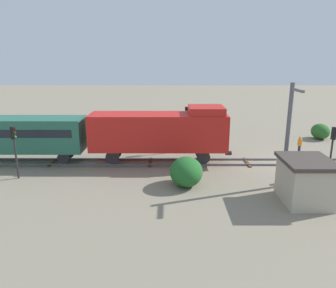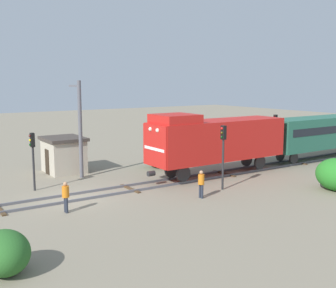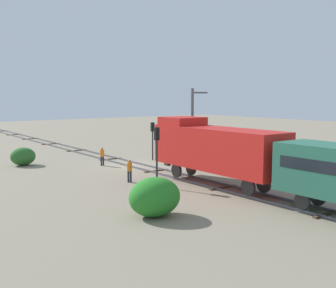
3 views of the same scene
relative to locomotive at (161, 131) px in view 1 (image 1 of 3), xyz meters
The scene contains 13 objects.
ground_plane 11.63m from the locomotive, 90.00° to the right, with size 146.49×146.49×0.00m, color gray.
railway_track 11.61m from the locomotive, 90.00° to the right, with size 2.40×97.66×0.16m.
locomotive is the anchor object (origin of this frame).
traffic_signal_near 12.91m from the locomotive, 104.35° to the right, with size 0.32×0.34×3.75m.
traffic_signal_mid 4.08m from the locomotive, 33.56° to the right, with size 0.32×0.34×4.20m.
traffic_signal_far 10.96m from the locomotive, 109.18° to the left, with size 0.32×0.34×3.88m.
worker_near_track 12.81m from the locomotive, 79.10° to the right, with size 0.38×0.38×1.70m.
worker_by_signal 6.51m from the locomotive, 47.91° to the right, with size 0.38×0.38×1.70m.
catenary_mast 9.97m from the locomotive, 120.72° to the right, with size 1.94×0.28×7.06m.
relay_hut 11.75m from the locomotive, 130.00° to the right, with size 3.50×2.90×2.74m.
bush_near 8.73m from the locomotive, 25.93° to the left, with size 2.90×2.38×2.11m, color #287C26.
bush_mid 5.54m from the locomotive, 159.36° to the right, with size 2.77×2.27×2.02m, color #215E26.
bush_far 18.91m from the locomotive, 64.17° to the right, with size 2.27×1.85×1.65m, color #296226.
Camera 1 is at (-26.06, 10.63, 8.73)m, focal length 35.00 mm.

